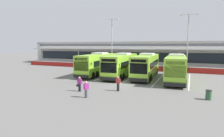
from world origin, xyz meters
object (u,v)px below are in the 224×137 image
at_px(pedestrian_with_handbag, 79,84).
at_px(lamp_post_centre, 188,39).
at_px(coach_bus_left_centre, 121,65).
at_px(litter_bin, 209,95).
at_px(coach_bus_right_centre, 176,68).
at_px(lamp_post_west, 112,40).
at_px(pedestrian_child, 86,89).
at_px(coach_bus_leftmost, 98,64).
at_px(pedestrian_in_dark_coat, 118,83).
at_px(coach_bus_centre, 146,66).

height_order(pedestrian_with_handbag, lamp_post_centre, lamp_post_centre).
height_order(coach_bus_left_centre, litter_bin, coach_bus_left_centre).
relative_size(coach_bus_right_centre, lamp_post_west, 1.11).
height_order(pedestrian_child, litter_bin, pedestrian_child).
height_order(coach_bus_leftmost, lamp_post_centre, lamp_post_centre).
height_order(pedestrian_in_dark_coat, lamp_post_west, lamp_post_west).
distance_m(coach_bus_centre, lamp_post_centre, 12.07).
height_order(pedestrian_with_handbag, litter_bin, pedestrian_with_handbag).
bearing_deg(litter_bin, coach_bus_left_centre, 140.96).
relative_size(lamp_post_west, lamp_post_centre, 1.00).
xyz_separation_m(pedestrian_with_handbag, litter_bin, (12.86, 1.77, -0.39)).
xyz_separation_m(coach_bus_leftmost, lamp_post_west, (-1.70, 10.44, 4.50)).
distance_m(coach_bus_leftmost, pedestrian_with_handbag, 12.54).
xyz_separation_m(coach_bus_leftmost, litter_bin, (16.61, -10.16, -1.32)).
relative_size(coach_bus_leftmost, pedestrian_with_handbag, 7.57).
bearing_deg(lamp_post_west, pedestrian_with_handbag, -76.28).
bearing_deg(coach_bus_left_centre, coach_bus_centre, 9.26).
relative_size(coach_bus_right_centre, lamp_post_centre, 1.11).
height_order(lamp_post_centre, litter_bin, lamp_post_centre).
distance_m(coach_bus_centre, pedestrian_in_dark_coat, 10.58).
bearing_deg(pedestrian_in_dark_coat, coach_bus_right_centre, 59.92).
xyz_separation_m(pedestrian_child, litter_bin, (10.85, 3.73, -0.41)).
relative_size(pedestrian_with_handbag, pedestrian_child, 1.00).
distance_m(coach_bus_right_centre, litter_bin, 10.02).
bearing_deg(pedestrian_child, lamp_post_west, 107.06).
distance_m(pedestrian_with_handbag, lamp_post_west, 23.66).
bearing_deg(coach_bus_leftmost, coach_bus_left_centre, -4.06).
bearing_deg(coach_bus_right_centre, pedestrian_with_handbag, -130.04).
bearing_deg(coach_bus_leftmost, pedestrian_child, -67.47).
relative_size(pedestrian_in_dark_coat, lamp_post_west, 0.15).
xyz_separation_m(coach_bus_right_centre, lamp_post_west, (-14.72, 11.35, 4.50)).
relative_size(pedestrian_child, lamp_post_west, 0.15).
relative_size(coach_bus_centre, pedestrian_child, 7.57).
bearing_deg(coach_bus_left_centre, coach_bus_right_centre, -3.96).
height_order(pedestrian_with_handbag, pedestrian_in_dark_coat, same).
relative_size(coach_bus_leftmost, coach_bus_left_centre, 1.00).
bearing_deg(coach_bus_right_centre, litter_bin, -68.77).
relative_size(coach_bus_centre, coach_bus_right_centre, 1.00).
bearing_deg(litter_bin, pedestrian_with_handbag, -172.18).
bearing_deg(pedestrian_child, coach_bus_leftmost, 112.53).
bearing_deg(lamp_post_west, coach_bus_right_centre, -37.63).
xyz_separation_m(lamp_post_west, litter_bin, (18.32, -20.60, -5.82)).
height_order(coach_bus_right_centre, lamp_post_centre, lamp_post_centre).
height_order(coach_bus_right_centre, lamp_post_west, lamp_post_west).
xyz_separation_m(coach_bus_right_centre, pedestrian_child, (-7.26, -12.99, -0.91)).
bearing_deg(litter_bin, pedestrian_in_dark_coat, -179.84).
height_order(coach_bus_left_centre, coach_bus_right_centre, same).
height_order(lamp_post_west, lamp_post_centre, same).
bearing_deg(coach_bus_leftmost, pedestrian_in_dark_coat, -53.12).
bearing_deg(pedestrian_child, pedestrian_with_handbag, 135.57).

